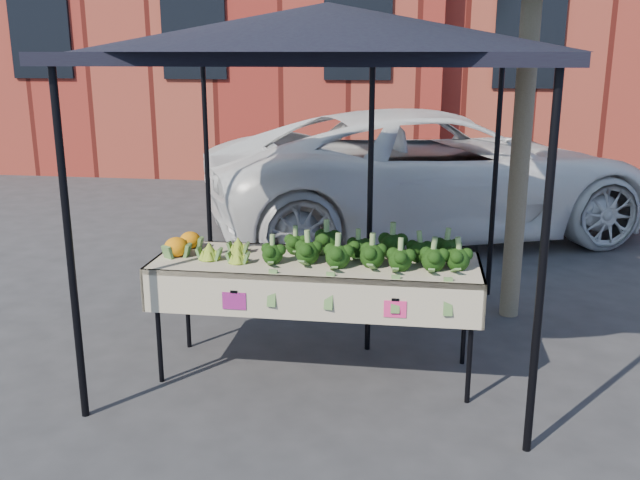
# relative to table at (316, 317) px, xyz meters

# --- Properties ---
(ground) EXTENTS (90.00, 90.00, 0.00)m
(ground) POSITION_rel_table_xyz_m (0.04, -0.11, -0.45)
(ground) COLOR #2A2A2C
(table) EXTENTS (2.40, 0.81, 0.90)m
(table) POSITION_rel_table_xyz_m (0.00, 0.00, 0.00)
(table) COLOR #C0B598
(table) RESTS_ON ground
(canopy) EXTENTS (3.16, 3.16, 2.74)m
(canopy) POSITION_rel_table_xyz_m (0.00, 0.57, 0.92)
(canopy) COLOR black
(canopy) RESTS_ON ground
(broccoli_heap) EXTENTS (1.51, 0.54, 0.23)m
(broccoli_heap) POSITION_rel_table_xyz_m (0.36, 0.03, 0.56)
(broccoli_heap) COLOR black
(broccoli_heap) RESTS_ON table
(romanesco_cluster) EXTENTS (0.41, 0.45, 0.18)m
(romanesco_cluster) POSITION_rel_table_xyz_m (-0.67, -0.01, 0.54)
(romanesco_cluster) COLOR #9DBF31
(romanesco_cluster) RESTS_ON table
(cauliflower_pair) EXTENTS (0.21, 0.41, 0.16)m
(cauliflower_pair) POSITION_rel_table_xyz_m (-1.04, 0.07, 0.53)
(cauliflower_pair) COLOR orange
(cauliflower_pair) RESTS_ON table
(vehicle) EXTENTS (2.59, 3.19, 5.99)m
(vehicle) POSITION_rel_table_xyz_m (0.91, 4.40, 2.55)
(vehicle) COLOR white
(vehicle) RESTS_ON ground
(street_tree) EXTENTS (2.52, 2.52, 4.97)m
(street_tree) POSITION_rel_table_xyz_m (1.60, 1.47, 2.04)
(street_tree) COLOR #1E4C14
(street_tree) RESTS_ON ground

